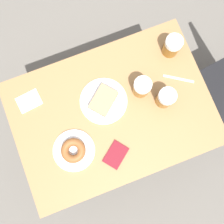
# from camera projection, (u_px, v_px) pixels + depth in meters

# --- Properties ---
(ground_plane) EXTENTS (8.00, 8.00, 0.00)m
(ground_plane) POSITION_uv_depth(u_px,v_px,m) (112.00, 126.00, 2.02)
(ground_plane) COLOR #666059
(table) EXTENTS (0.73, 1.04, 0.73)m
(table) POSITION_uv_depth(u_px,v_px,m) (112.00, 114.00, 1.37)
(table) COLOR #997044
(table) RESTS_ON ground_plane
(plate_with_cake) EXTENTS (0.25, 0.25, 0.05)m
(plate_with_cake) POSITION_uv_depth(u_px,v_px,m) (104.00, 101.00, 1.29)
(plate_with_cake) COLOR silver
(plate_with_cake) RESTS_ON table
(plate_with_donut) EXTENTS (0.21, 0.21, 0.05)m
(plate_with_donut) POSITION_uv_depth(u_px,v_px,m) (74.00, 151.00, 1.25)
(plate_with_donut) COLOR silver
(plate_with_donut) RESTS_ON table
(beer_mug_left) EXTENTS (0.09, 0.09, 0.12)m
(beer_mug_left) POSITION_uv_depth(u_px,v_px,m) (165.00, 98.00, 1.25)
(beer_mug_left) COLOR #8C5619
(beer_mug_left) RESTS_ON table
(beer_mug_center) EXTENTS (0.09, 0.09, 0.12)m
(beer_mug_center) POSITION_uv_depth(u_px,v_px,m) (172.00, 46.00, 1.29)
(beer_mug_center) COLOR #8C5619
(beer_mug_center) RESTS_ON table
(beer_mug_right) EXTENTS (0.09, 0.09, 0.12)m
(beer_mug_right) POSITION_uv_depth(u_px,v_px,m) (142.00, 87.00, 1.26)
(beer_mug_right) COLOR #8C5619
(beer_mug_right) RESTS_ON table
(napkin_folded) EXTENTS (0.10, 0.13, 0.00)m
(napkin_folded) POSITION_uv_depth(u_px,v_px,m) (29.00, 101.00, 1.31)
(napkin_folded) COLOR white
(napkin_folded) RESTS_ON table
(fork) EXTENTS (0.10, 0.15, 0.00)m
(fork) POSITION_uv_depth(u_px,v_px,m) (178.00, 79.00, 1.33)
(fork) COLOR silver
(fork) RESTS_ON table
(passport_near_edge) EXTENTS (0.15, 0.15, 0.01)m
(passport_near_edge) POSITION_uv_depth(u_px,v_px,m) (116.00, 155.00, 1.27)
(passport_near_edge) COLOR maroon
(passport_near_edge) RESTS_ON table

